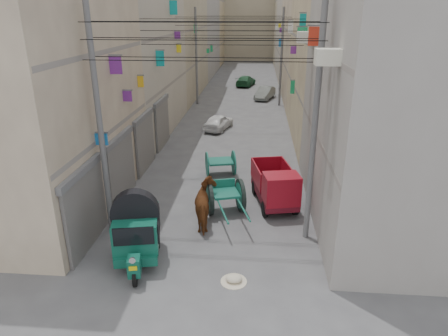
# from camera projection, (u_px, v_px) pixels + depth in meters

# --- Properties ---
(building_row_left) EXTENTS (8.00, 62.00, 14.00)m
(building_row_left) POSITION_uv_depth(u_px,v_px,m) (161.00, 25.00, 39.12)
(building_row_left) COLOR #C3B093
(building_row_left) RESTS_ON ground
(building_row_right) EXTENTS (8.00, 62.00, 14.00)m
(building_row_right) POSITION_uv_depth(u_px,v_px,m) (326.00, 25.00, 37.85)
(building_row_right) COLOR gray
(building_row_right) RESTS_ON ground
(end_cap_building) EXTENTS (22.00, 10.00, 13.00)m
(end_cap_building) POSITION_uv_depth(u_px,v_px,m) (250.00, 19.00, 68.06)
(end_cap_building) COLOR tan
(end_cap_building) RESTS_ON ground
(shutters_left) EXTENTS (0.18, 14.40, 2.88)m
(shutters_left) POSITION_uv_depth(u_px,v_px,m) (134.00, 152.00, 18.55)
(shutters_left) COLOR #45454A
(shutters_left) RESTS_ON ground
(signboards) EXTENTS (8.22, 40.52, 5.67)m
(signboards) POSITION_uv_depth(u_px,v_px,m) (234.00, 76.00, 28.01)
(signboards) COLOR #71258A
(signboards) RESTS_ON ground
(ac_units) EXTENTS (0.70, 6.55, 3.35)m
(ac_units) POSITION_uv_depth(u_px,v_px,m) (318.00, 17.00, 13.28)
(ac_units) COLOR beige
(ac_units) RESTS_ON ground
(utility_poles) EXTENTS (7.40, 22.20, 8.00)m
(utility_poles) POSITION_uv_depth(u_px,v_px,m) (229.00, 77.00, 23.48)
(utility_poles) COLOR #5A5A5D
(utility_poles) RESTS_ON ground
(overhead_cables) EXTENTS (7.40, 22.52, 1.12)m
(overhead_cables) POSITION_uv_depth(u_px,v_px,m) (225.00, 30.00, 20.06)
(overhead_cables) COLOR black
(overhead_cables) RESTS_ON ground
(auto_rickshaw) EXTENTS (1.87, 2.75, 1.87)m
(auto_rickshaw) POSITION_uv_depth(u_px,v_px,m) (137.00, 230.00, 12.71)
(auto_rickshaw) COLOR black
(auto_rickshaw) RESTS_ON ground
(tonga_cart) EXTENTS (1.96, 3.22, 1.36)m
(tonga_cart) POSITION_uv_depth(u_px,v_px,m) (225.00, 196.00, 15.95)
(tonga_cart) COLOR black
(tonga_cart) RESTS_ON ground
(mini_truck) EXTENTS (2.00, 3.34, 1.76)m
(mini_truck) POSITION_uv_depth(u_px,v_px,m) (276.00, 189.00, 16.27)
(mini_truck) COLOR black
(mini_truck) RESTS_ON ground
(second_cart) EXTENTS (1.64, 1.52, 1.23)m
(second_cart) POSITION_uv_depth(u_px,v_px,m) (220.00, 163.00, 19.67)
(second_cart) COLOR #145949
(second_cart) RESTS_ON ground
(feed_sack) EXTENTS (0.50, 0.40, 0.25)m
(feed_sack) POSITION_uv_depth(u_px,v_px,m) (234.00, 278.00, 11.97)
(feed_sack) COLOR beige
(feed_sack) RESTS_ON ground
(horse) EXTENTS (1.29, 2.15, 1.70)m
(horse) POSITION_uv_depth(u_px,v_px,m) (207.00, 205.00, 14.92)
(horse) COLOR brown
(horse) RESTS_ON ground
(distant_car_white) EXTENTS (2.07, 3.35, 1.06)m
(distant_car_white) POSITION_uv_depth(u_px,v_px,m) (218.00, 122.00, 27.46)
(distant_car_white) COLOR silver
(distant_car_white) RESTS_ON ground
(distant_car_grey) EXTENTS (2.10, 3.61, 1.12)m
(distant_car_grey) POSITION_uv_depth(u_px,v_px,m) (265.00, 93.00, 37.19)
(distant_car_grey) COLOR slate
(distant_car_grey) RESTS_ON ground
(distant_car_green) EXTENTS (2.32, 4.07, 1.11)m
(distant_car_green) POSITION_uv_depth(u_px,v_px,m) (246.00, 81.00, 43.92)
(distant_car_green) COLOR #1D5630
(distant_car_green) RESTS_ON ground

